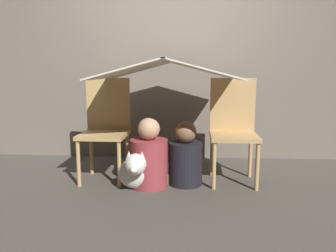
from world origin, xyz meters
TOP-DOWN VIEW (x-y plane):
  - ground_plane at (0.00, 0.00)m, footprint 8.80×8.80m
  - wall_back at (0.00, 1.16)m, footprint 7.00×0.05m
  - chair_left at (-0.60, 0.33)m, footprint 0.44×0.44m
  - chair_right at (0.61, 0.33)m, footprint 0.44×0.44m
  - sheet_canopy at (0.00, 0.25)m, footprint 1.22×1.23m
  - person_front at (-0.16, 0.11)m, footprint 0.34×0.34m
  - person_second at (0.16, 0.19)m, footprint 0.31×0.31m
  - dog at (-0.25, -0.01)m, footprint 0.36×0.35m
  - floor_cushion at (-0.05, 0.34)m, footprint 0.47×0.38m

SIDE VIEW (x-z plane):
  - ground_plane at x=0.00m, z-range 0.00..0.00m
  - floor_cushion at x=-0.05m, z-range 0.00..0.10m
  - dog at x=-0.25m, z-range -0.01..0.37m
  - person_second at x=0.16m, z-range -0.05..0.54m
  - person_front at x=-0.16m, z-range -0.06..0.57m
  - chair_left at x=-0.60m, z-range 0.04..1.01m
  - chair_right at x=0.61m, z-range 0.04..1.01m
  - sheet_canopy at x=0.00m, z-range 0.96..1.14m
  - wall_back at x=0.00m, z-range 0.00..2.50m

